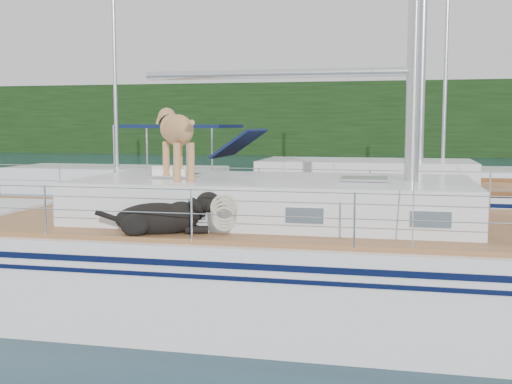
# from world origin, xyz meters

# --- Properties ---
(ground) EXTENTS (120.00, 120.00, 0.00)m
(ground) POSITION_xyz_m (0.00, 0.00, 0.00)
(ground) COLOR black
(ground) RESTS_ON ground
(tree_line) EXTENTS (90.00, 3.00, 6.00)m
(tree_line) POSITION_xyz_m (0.00, 45.00, 3.00)
(tree_line) COLOR black
(tree_line) RESTS_ON ground
(shore_bank) EXTENTS (92.00, 1.00, 1.20)m
(shore_bank) POSITION_xyz_m (0.00, 46.20, 0.60)
(shore_bank) COLOR #595147
(shore_bank) RESTS_ON ground
(main_sailboat) EXTENTS (12.00, 3.80, 14.01)m
(main_sailboat) POSITION_xyz_m (0.09, -0.01, 0.68)
(main_sailboat) COLOR white
(main_sailboat) RESTS_ON ground
(neighbor_sailboat) EXTENTS (11.00, 3.50, 13.30)m
(neighbor_sailboat) POSITION_xyz_m (0.60, 6.50, 0.63)
(neighbor_sailboat) COLOR white
(neighbor_sailboat) RESTS_ON ground
(bg_boat_west) EXTENTS (8.00, 3.00, 11.65)m
(bg_boat_west) POSITION_xyz_m (-8.00, 14.00, 0.45)
(bg_boat_west) COLOR white
(bg_boat_west) RESTS_ON ground
(bg_boat_center) EXTENTS (7.20, 3.00, 11.65)m
(bg_boat_center) POSITION_xyz_m (4.00, 16.00, 0.45)
(bg_boat_center) COLOR white
(bg_boat_center) RESTS_ON ground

